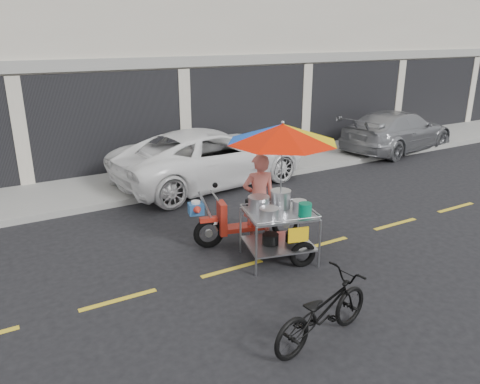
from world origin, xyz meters
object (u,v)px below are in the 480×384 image
silver_pickup (398,131)px  food_vendor_rig (272,171)px  near_bicycle (322,311)px  white_pickup (211,157)px

silver_pickup → food_vendor_rig: bearing=108.4°
silver_pickup → near_bicycle: 11.48m
near_bicycle → food_vendor_rig: (0.89, 2.57, 1.12)m
near_bicycle → white_pickup: bearing=-24.9°
white_pickup → silver_pickup: white_pickup is taller
silver_pickup → near_bicycle: bearing=117.6°
near_bicycle → food_vendor_rig: bearing=-29.1°
food_vendor_rig → silver_pickup: bearing=42.6°
white_pickup → silver_pickup: 7.23m
near_bicycle → food_vendor_rig: 2.94m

